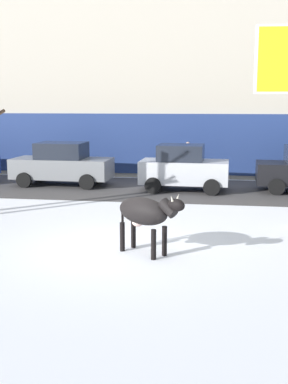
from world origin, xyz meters
name	(u,v)px	position (x,y,z in m)	size (l,w,h in m)	color
ground_plane	(120,251)	(0.00, 0.00, 0.00)	(120.00, 120.00, 0.00)	white
road_strip	(161,189)	(0.00, 8.54, 0.00)	(60.00, 5.60, 0.01)	#423F3F
building_facade	(176,43)	(0.00, 14.63, 6.48)	(44.00, 6.10, 13.00)	#BCB29E
cow_black	(145,213)	(0.62, -0.11, 0.99)	(1.81, 1.38, 1.54)	black
car_grey_sedan	(62,164)	(-4.34, 8.95, 0.91)	(4.25, 2.08, 1.84)	slate
car_silver_hatchback	(184,168)	(0.91, 8.39, 0.93)	(3.55, 2.01, 1.86)	#B7BABF
pedestrian_near_billboard	(188,160)	(0.89, 11.41, 0.88)	(0.36, 0.24, 1.73)	#282833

